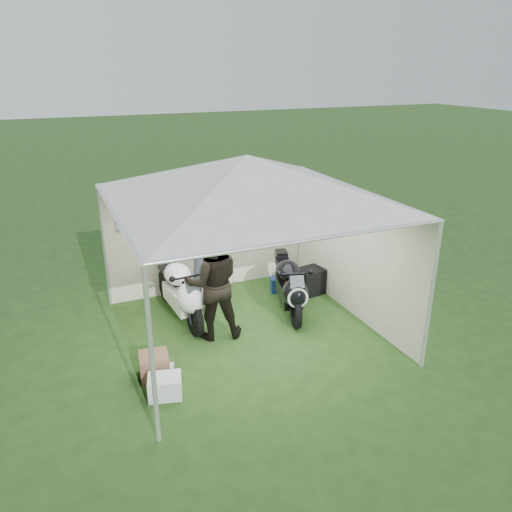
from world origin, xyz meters
The scene contains 11 objects.
ground centered at (0.00, 0.00, 0.00)m, with size 80.00×80.00×0.00m, color #234119.
canopy_tent centered at (0.00, 0.03, 2.58)m, with size 5.66×5.66×3.00m.
motorcycle_white centered at (-0.90, 0.88, 0.57)m, with size 0.55×2.08×1.02m.
motorcycle_black centered at (0.97, 0.39, 0.54)m, with size 0.80×1.92×0.96m.
paddock_stand centered at (1.21, 1.24, 0.15)m, with size 0.39×0.25×0.30m, color #213FAB.
person_dark_jacket centered at (-0.57, 0.13, 0.96)m, with size 0.93×0.73×1.92m, color black.
person_blue_jacket centered at (-0.43, 1.22, 0.88)m, with size 0.64×0.42×1.76m, color slate.
equipment_box centered at (1.70, 0.94, 0.26)m, with size 0.52×0.41×0.52m, color black.
crate_0 centered at (-1.72, -1.17, 0.15)m, with size 0.45×0.35×0.30m, color white.
crate_1 centered at (-1.75, -0.67, 0.18)m, with size 0.41×0.41×0.37m, color brown.
crate_2 centered at (-1.65, -0.80, 0.11)m, with size 0.30×0.25×0.22m, color silver.
Camera 1 is at (-2.83, -6.91, 4.26)m, focal length 35.00 mm.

